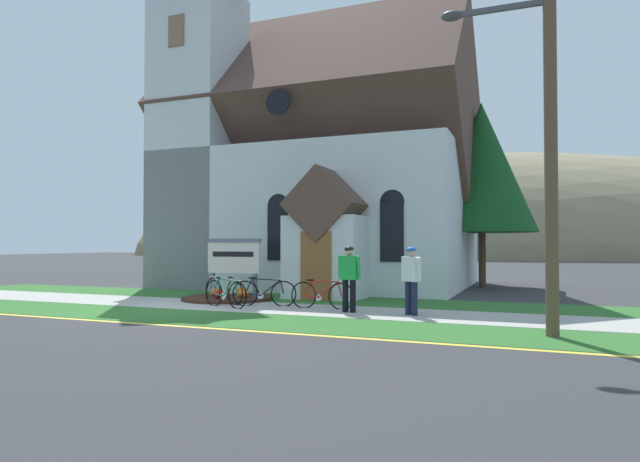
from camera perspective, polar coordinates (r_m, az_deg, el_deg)
The scene contains 17 objects.
ground at distance 18.09m, azimuth -8.04°, elevation -6.79°, with size 140.00×140.00×0.00m, color #333335.
sidewalk_slab at distance 15.67m, azimuth -10.62°, elevation -7.61°, with size 32.00×2.36×0.01m, color #A8A59E.
grass_verge at distance 13.77m, azimuth -15.88°, elevation -8.46°, with size 32.00×2.30×0.01m, color #2D6628.
church_lawn at distance 17.81m, azimuth -6.29°, elevation -6.87°, with size 24.00×2.62×0.01m, color #2D6628.
curb_paint_stripe at distance 12.77m, azimuth -19.48°, elevation -9.00°, with size 28.00×0.16×0.01m, color yellow.
church_building at distance 22.90m, azimuth -0.95°, elevation 6.78°, with size 12.02×10.45×13.29m.
church_sign at distance 17.34m, azimuth -9.01°, elevation -2.87°, with size 1.91×0.20×1.88m.
flower_bed at distance 17.11m, azimuth -9.59°, elevation -6.85°, with size 2.78×2.78×0.34m.
bicycle_green at distance 15.07m, azimuth -9.86°, elevation -6.42°, with size 1.64×0.60×0.84m.
bicycle_red at distance 14.55m, azimuth 0.21°, elevation -6.66°, with size 1.78×0.12×0.80m.
bicycle_orange at distance 16.02m, azimuth -10.02°, elevation -6.12°, with size 1.67×0.73×0.81m.
bicycle_silver at distance 15.23m, azimuth -5.87°, elevation -6.41°, with size 1.73×0.54×0.82m.
cyclist_in_orange_jersey at distance 13.73m, azimuth 3.05°, elevation -4.46°, with size 0.64×0.33×1.66m.
cyclist_in_yellow_jersey at distance 13.35m, azimuth 9.49°, elevation -4.59°, with size 0.52×0.57×1.65m.
utility_pole at distance 11.47m, azimuth 22.37°, elevation 14.39°, with size 3.12×0.28×8.69m.
roadside_conifer at distance 22.70m, azimuth 16.50°, elevation 6.38°, with size 4.24×4.24×7.34m.
distant_hill at distance 74.04m, azimuth 12.29°, elevation -2.63°, with size 95.63×36.47×26.58m, color #847A5B.
Camera 1 is at (8.95, -11.63, 1.73)m, focal length 30.67 mm.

